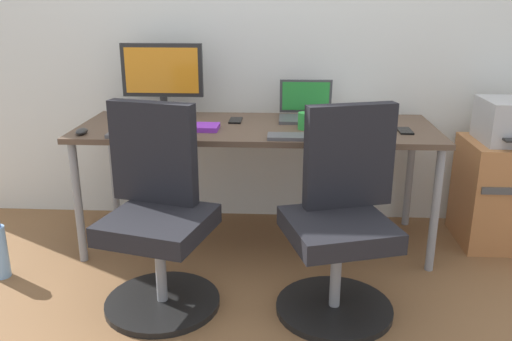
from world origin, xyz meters
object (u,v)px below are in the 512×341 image
at_px(office_chair_left, 158,218).
at_px(desktop_monitor, 162,75).
at_px(side_cabinet, 505,193).
at_px(office_chair_right, 341,222).
at_px(coffee_mug, 305,121).
at_px(open_laptop, 306,110).

xyz_separation_m(office_chair_left, desktop_monitor, (-0.15, 0.87, 0.53)).
height_order(office_chair_left, desktop_monitor, desktop_monitor).
bearing_deg(side_cabinet, office_chair_left, -158.17).
height_order(office_chair_right, coffee_mug, office_chair_right).
xyz_separation_m(office_chair_left, coffee_mug, (0.69, 0.60, 0.33)).
bearing_deg(office_chair_left, open_laptop, 50.83).
xyz_separation_m(side_cabinet, open_laptop, (-1.17, 0.11, 0.46)).
bearing_deg(desktop_monitor, side_cabinet, -3.57).
height_order(office_chair_right, desktop_monitor, desktop_monitor).
height_order(office_chair_left, office_chair_right, same).
height_order(side_cabinet, coffee_mug, coffee_mug).
distance_m(side_cabinet, desktop_monitor, 2.12).
distance_m(side_cabinet, open_laptop, 1.26).
bearing_deg(desktop_monitor, coffee_mug, -18.26).
xyz_separation_m(office_chair_left, side_cabinet, (1.87, 0.75, -0.12)).
xyz_separation_m(open_laptop, coffee_mug, (-0.01, -0.26, -0.01)).
height_order(side_cabinet, desktop_monitor, desktop_monitor).
xyz_separation_m(office_chair_left, open_laptop, (0.70, 0.86, 0.34)).
height_order(office_chair_left, coffee_mug, office_chair_left).
bearing_deg(open_laptop, side_cabinet, -5.31).
relative_size(side_cabinet, desktop_monitor, 1.28).
distance_m(office_chair_right, coffee_mug, 0.70).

